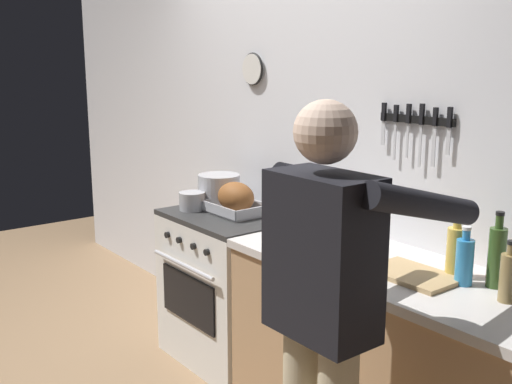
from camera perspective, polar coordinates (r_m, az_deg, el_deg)
name	(u,v)px	position (r m, az deg, el deg)	size (l,w,h in m)	color
wall_back	(305,144)	(3.58, 4.52, 4.41)	(6.00, 0.13, 2.60)	silver
counter_block	(432,382)	(2.80, 15.98, -16.54)	(2.03, 0.65, 0.90)	tan
stove	(233,286)	(3.73, -2.16, -8.72)	(0.76, 0.67, 0.90)	white
person_cook	(326,307)	(2.16, 6.48, -10.50)	(0.51, 0.63, 1.66)	#C6B793
roasting_pan	(236,199)	(3.58, -1.88, -0.68)	(0.35, 0.26, 0.19)	#B7B7BC
stock_pot	(219,190)	(3.79, -3.44, 0.18)	(0.26, 0.26, 0.19)	#B7B7BC
saucepan	(192,201)	(3.70, -5.92, -0.84)	(0.16, 0.16, 0.11)	#B7B7BC
cutting_board	(413,275)	(2.65, 14.33, -7.43)	(0.36, 0.24, 0.02)	tan
bottle_cooking_oil	(455,251)	(2.67, 17.98, -5.21)	(0.07, 0.07, 0.27)	gold
bottle_olive_oil	(497,256)	(2.60, 21.38, -5.52)	(0.07, 0.07, 0.31)	#385623
bottle_dish_soap	(464,261)	(2.60, 18.74, -6.03)	(0.07, 0.07, 0.24)	#338CCC
bottle_vinegar	(509,276)	(2.48, 22.36, -7.24)	(0.07, 0.07, 0.24)	#997F4C
bottle_hot_sauce	(494,263)	(2.73, 21.19, -6.11)	(0.04, 0.04, 0.16)	red
bottle_soy_sauce	(335,216)	(3.27, 7.37, -2.24)	(0.06, 0.06, 0.18)	black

